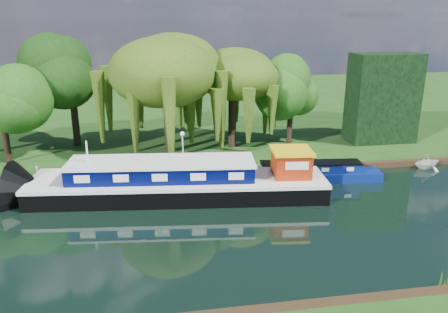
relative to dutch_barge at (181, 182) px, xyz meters
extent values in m
plane|color=black|center=(0.05, -4.87, -1.02)|extent=(120.00, 120.00, 0.00)
cube|color=#173A0F|center=(0.05, 29.13, -0.80)|extent=(120.00, 52.00, 0.45)
cube|color=black|center=(-0.17, 0.02, -0.54)|extent=(19.76, 6.39, 1.29)
cube|color=silver|center=(-0.17, 0.02, 0.22)|extent=(19.88, 6.49, 0.24)
cube|color=#02083D|center=(-1.24, 0.14, 0.86)|extent=(12.30, 4.39, 1.02)
cube|color=silver|center=(-1.24, 0.14, 1.44)|extent=(12.54, 4.63, 0.13)
cube|color=maroon|center=(7.34, -0.80, 1.16)|extent=(2.62, 2.62, 1.62)
cube|color=yellow|center=(7.34, -0.80, 2.05)|extent=(2.91, 2.91, 0.17)
cylinder|color=silver|center=(-5.96, 0.65, 1.64)|extent=(0.11, 0.11, 2.59)
cube|color=navy|center=(9.59, 1.41, -0.74)|extent=(10.52, 2.86, 0.78)
cube|color=navy|center=(9.59, 1.41, -0.02)|extent=(7.37, 2.09, 0.65)
cube|color=black|center=(9.59, 1.41, 0.35)|extent=(7.47, 2.18, 0.09)
cube|color=silver|center=(6.80, 1.04, 0.01)|extent=(0.52, 0.10, 0.28)
cube|color=silver|center=(8.61, 0.85, 0.01)|extent=(0.52, 0.10, 0.28)
cube|color=silver|center=(10.42, 0.65, 0.01)|extent=(0.52, 0.10, 0.28)
cube|color=silver|center=(12.23, 0.45, 0.01)|extent=(0.52, 0.10, 0.28)
imported|color=maroon|center=(-6.08, 0.73, -1.02)|extent=(3.36, 2.56, 0.65)
imported|color=silver|center=(19.68, 2.42, -1.02)|extent=(2.75, 2.49, 1.27)
cylinder|color=black|center=(-0.41, 8.79, 2.22)|extent=(0.72, 0.72, 5.58)
ellipsoid|color=#2D4A0F|center=(-0.41, 8.79, 6.25)|extent=(7.79, 7.79, 5.04)
cylinder|color=black|center=(5.20, 9.45, 1.74)|extent=(0.65, 0.65, 4.63)
ellipsoid|color=#2D4A0F|center=(5.20, 9.45, 5.08)|extent=(6.32, 6.32, 4.08)
cylinder|color=black|center=(-13.12, 7.96, 2.23)|extent=(0.47, 0.47, 5.60)
cylinder|color=black|center=(-8.48, 12.12, 2.84)|extent=(0.64, 0.64, 6.83)
ellipsoid|color=black|center=(-8.48, 12.12, 5.64)|extent=(5.46, 5.46, 5.46)
cylinder|color=black|center=(10.58, 9.76, 2.07)|extent=(0.46, 0.46, 5.27)
ellipsoid|color=#1D4A12|center=(10.58, 9.76, 4.22)|extent=(4.22, 4.22, 4.22)
cube|color=black|center=(19.05, 9.13, 3.43)|extent=(6.00, 3.00, 8.00)
cylinder|color=silver|center=(0.55, 5.63, 0.53)|extent=(0.10, 0.10, 2.20)
sphere|color=white|center=(0.55, 5.63, 1.81)|extent=(0.36, 0.36, 0.36)
cylinder|color=silver|center=(-9.95, 3.53, -0.07)|extent=(0.16, 0.16, 1.00)
cylinder|color=silver|center=(-3.95, 3.53, -0.07)|extent=(0.16, 0.16, 1.00)
cylinder|color=silver|center=(3.05, 3.53, -0.07)|extent=(0.16, 0.16, 1.00)
cylinder|color=silver|center=(9.05, 3.53, -0.07)|extent=(0.16, 0.16, 1.00)
camera|label=1|loc=(-1.60, -27.32, 10.60)|focal=35.00mm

